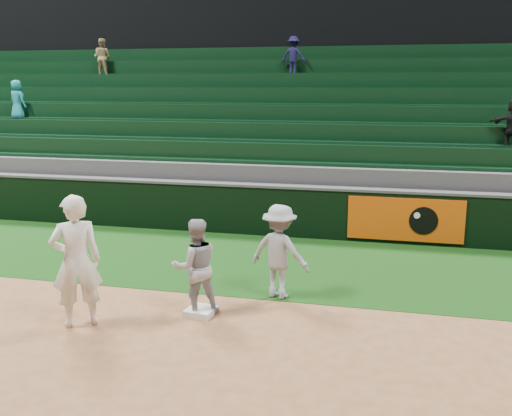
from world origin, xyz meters
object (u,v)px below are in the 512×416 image
(first_base, at_px, (201,311))
(base_coach, at_px, (279,252))
(first_baseman, at_px, (76,261))
(baserunner, at_px, (196,267))

(first_base, xyz_separation_m, base_coach, (1.08, 1.03, 0.78))
(first_baseman, bearing_deg, first_base, 172.05)
(base_coach, bearing_deg, first_baseman, 50.12)
(first_base, relative_size, first_baseman, 0.21)
(baserunner, height_order, base_coach, base_coach)
(first_baseman, distance_m, baserunner, 1.82)
(first_base, relative_size, base_coach, 0.27)
(first_baseman, bearing_deg, baserunner, 174.62)
(first_baseman, relative_size, baserunner, 1.31)
(base_coach, bearing_deg, first_base, 59.86)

